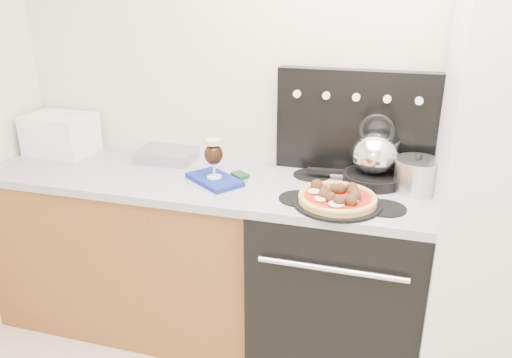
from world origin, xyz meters
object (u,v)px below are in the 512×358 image
(base_cabinet, at_px, (137,250))
(toaster_oven, at_px, (61,134))
(stock_pot, at_px, (416,177))
(oven_mitt, at_px, (214,180))
(beer_glass, at_px, (214,158))
(pizza, at_px, (338,196))
(stove_body, at_px, (339,282))
(pizza_pan, at_px, (337,203))
(skillet, at_px, (372,179))
(tea_kettle, at_px, (375,149))

(base_cabinet, height_order, toaster_oven, toaster_oven)
(toaster_oven, bearing_deg, stock_pot, 0.47)
(oven_mitt, distance_m, beer_glass, 0.11)
(beer_glass, distance_m, pizza, 0.63)
(stove_body, xyz_separation_m, oven_mitt, (-0.62, -0.02, 0.47))
(toaster_oven, relative_size, stock_pot, 1.79)
(pizza_pan, relative_size, stock_pot, 1.94)
(beer_glass, bearing_deg, skillet, 10.89)
(pizza, xyz_separation_m, skillet, (0.13, 0.28, -0.01))
(stove_body, distance_m, beer_glass, 0.85)
(beer_glass, distance_m, pizza_pan, 0.63)
(pizza, xyz_separation_m, tea_kettle, (0.13, 0.28, 0.13))
(base_cabinet, xyz_separation_m, oven_mitt, (0.48, -0.04, 0.48))
(toaster_oven, bearing_deg, pizza, -8.51)
(oven_mitt, height_order, stock_pot, stock_pot)
(oven_mitt, bearing_deg, base_cabinet, 175.18)
(toaster_oven, bearing_deg, beer_glass, -7.52)
(base_cabinet, bearing_deg, pizza, -9.48)
(skillet, xyz_separation_m, stock_pot, (0.19, -0.04, 0.05))
(base_cabinet, bearing_deg, beer_glass, -4.82)
(pizza_pan, distance_m, skillet, 0.31)
(base_cabinet, height_order, tea_kettle, tea_kettle)
(pizza, bearing_deg, tea_kettle, 65.97)
(oven_mitt, relative_size, skillet, 1.02)
(stove_body, bearing_deg, toaster_oven, 174.07)
(pizza_pan, distance_m, stock_pot, 0.40)
(beer_glass, relative_size, stock_pot, 1.00)
(pizza_pan, xyz_separation_m, skillet, (0.13, 0.28, 0.02))
(stove_body, xyz_separation_m, beer_glass, (-0.62, -0.02, 0.58))
(stove_body, distance_m, skillet, 0.53)
(base_cabinet, xyz_separation_m, stove_body, (1.10, -0.02, 0.01))
(beer_glass, height_order, stock_pot, beer_glass)
(oven_mitt, xyz_separation_m, pizza_pan, (0.61, -0.14, 0.01))
(stove_body, xyz_separation_m, tea_kettle, (0.11, 0.13, 0.65))
(base_cabinet, bearing_deg, stove_body, -1.30)
(toaster_oven, relative_size, tea_kettle, 1.48)
(beer_glass, relative_size, skillet, 0.71)
(beer_glass, relative_size, pizza_pan, 0.51)
(oven_mitt, relative_size, beer_glass, 1.45)
(pizza_pan, height_order, stock_pot, stock_pot)
(tea_kettle, bearing_deg, stock_pot, 5.23)
(stock_pot, bearing_deg, pizza_pan, -142.95)
(stove_body, relative_size, stock_pot, 4.51)
(base_cabinet, height_order, pizza, pizza)
(tea_kettle, bearing_deg, toaster_oven, -163.35)
(pizza, distance_m, tea_kettle, 0.34)
(oven_mitt, xyz_separation_m, tea_kettle, (0.73, 0.14, 0.18))
(tea_kettle, bearing_deg, skillet, 0.00)
(toaster_oven, height_order, stock_pot, toaster_oven)
(base_cabinet, relative_size, pizza_pan, 3.84)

